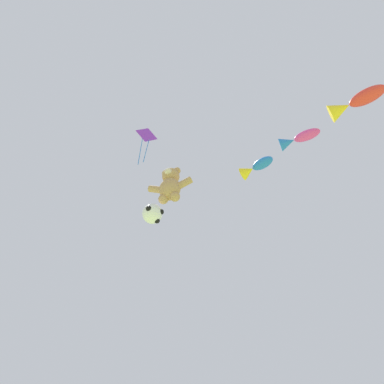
{
  "coord_description": "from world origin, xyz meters",
  "views": [
    {
      "loc": [
        2.91,
        -3.48,
        1.38
      ],
      "look_at": [
        0.5,
        4.61,
        10.47
      ],
      "focal_mm": 28.0,
      "sensor_mm": 36.0,
      "label": 1
    }
  ],
  "objects_px": {
    "fish_kite_crimson": "(353,103)",
    "diamond_kite": "(146,138)",
    "fish_kite_cobalt": "(255,167)",
    "soccer_ball_kite": "(153,214)",
    "teddy_bear_kite": "(170,185)",
    "fish_kite_magenta": "(297,139)"
  },
  "relations": [
    {
      "from": "teddy_bear_kite",
      "to": "fish_kite_cobalt",
      "type": "distance_m",
      "value": 4.06
    },
    {
      "from": "teddy_bear_kite",
      "to": "diamond_kite",
      "type": "distance_m",
      "value": 4.46
    },
    {
      "from": "diamond_kite",
      "to": "fish_kite_cobalt",
      "type": "bearing_deg",
      "value": 14.43
    },
    {
      "from": "fish_kite_magenta",
      "to": "diamond_kite",
      "type": "xyz_separation_m",
      "value": [
        -7.13,
        -0.34,
        2.77
      ]
    },
    {
      "from": "teddy_bear_kite",
      "to": "fish_kite_cobalt",
      "type": "relative_size",
      "value": 1.21
    },
    {
      "from": "soccer_ball_kite",
      "to": "fish_kite_magenta",
      "type": "xyz_separation_m",
      "value": [
        6.22,
        0.21,
        2.87
      ]
    },
    {
      "from": "teddy_bear_kite",
      "to": "fish_kite_crimson",
      "type": "height_order",
      "value": "fish_kite_crimson"
    },
    {
      "from": "teddy_bear_kite",
      "to": "diamond_kite",
      "type": "relative_size",
      "value": 0.63
    },
    {
      "from": "soccer_ball_kite",
      "to": "fish_kite_crimson",
      "type": "distance_m",
      "value": 9.15
    },
    {
      "from": "teddy_bear_kite",
      "to": "diamond_kite",
      "type": "xyz_separation_m",
      "value": [
        -1.56,
        -0.11,
        4.17
      ]
    },
    {
      "from": "fish_kite_magenta",
      "to": "fish_kite_crimson",
      "type": "xyz_separation_m",
      "value": [
        2.33,
        -0.86,
        0.32
      ]
    },
    {
      "from": "fish_kite_crimson",
      "to": "teddy_bear_kite",
      "type": "bearing_deg",
      "value": 175.43
    },
    {
      "from": "teddy_bear_kite",
      "to": "soccer_ball_kite",
      "type": "relative_size",
      "value": 2.3
    },
    {
      "from": "diamond_kite",
      "to": "soccer_ball_kite",
      "type": "bearing_deg",
      "value": 8.61
    },
    {
      "from": "fish_kite_magenta",
      "to": "diamond_kite",
      "type": "distance_m",
      "value": 7.65
    },
    {
      "from": "soccer_ball_kite",
      "to": "fish_kite_magenta",
      "type": "distance_m",
      "value": 6.86
    },
    {
      "from": "fish_kite_crimson",
      "to": "diamond_kite",
      "type": "bearing_deg",
      "value": 176.87
    },
    {
      "from": "fish_kite_cobalt",
      "to": "diamond_kite",
      "type": "height_order",
      "value": "diamond_kite"
    },
    {
      "from": "soccer_ball_kite",
      "to": "diamond_kite",
      "type": "height_order",
      "value": "diamond_kite"
    },
    {
      "from": "fish_kite_crimson",
      "to": "diamond_kite",
      "type": "distance_m",
      "value": 9.78
    },
    {
      "from": "fish_kite_crimson",
      "to": "fish_kite_cobalt",
      "type": "bearing_deg",
      "value": 156.57
    },
    {
      "from": "soccer_ball_kite",
      "to": "fish_kite_cobalt",
      "type": "relative_size",
      "value": 0.53
    }
  ]
}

